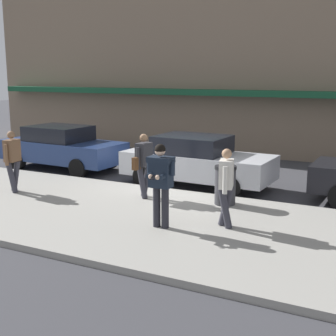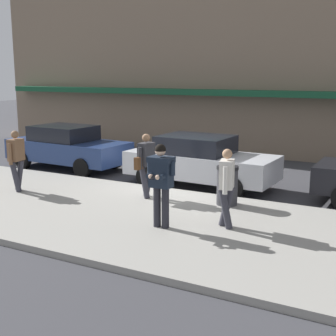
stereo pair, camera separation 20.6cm
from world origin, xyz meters
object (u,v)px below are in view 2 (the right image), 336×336
at_px(parked_sedan_near, 67,147).
at_px(trash_bin, 227,185).
at_px(pedestrian_in_light_coat, 227,183).
at_px(parked_sedan_mid, 200,161).
at_px(pedestrian_dark_coat, 16,157).
at_px(man_texting_on_phone, 161,177).
at_px(pedestrian_with_bag, 146,162).

xyz_separation_m(parked_sedan_near, trash_bin, (6.95, -2.14, -0.16)).
bearing_deg(trash_bin, pedestrian_in_light_coat, -69.39).
height_order(parked_sedan_mid, pedestrian_dark_coat, pedestrian_dark_coat).
xyz_separation_m(parked_sedan_near, parked_sedan_mid, (5.31, -0.21, 0.00)).
xyz_separation_m(parked_sedan_mid, pedestrian_dark_coat, (-4.01, -3.42, 0.32)).
relative_size(pedestrian_in_light_coat, pedestrian_dark_coat, 1.00).
bearing_deg(pedestrian_dark_coat, parked_sedan_mid, 40.47).
height_order(man_texting_on_phone, pedestrian_dark_coat, man_texting_on_phone).
xyz_separation_m(man_texting_on_phone, pedestrian_dark_coat, (-5.06, 0.84, -0.14)).
distance_m(parked_sedan_near, pedestrian_with_bag, 5.44).
bearing_deg(pedestrian_with_bag, pedestrian_in_light_coat, -24.96).
bearing_deg(trash_bin, pedestrian_dark_coat, -165.20).
distance_m(parked_sedan_mid, man_texting_on_phone, 4.41).
relative_size(parked_sedan_mid, pedestrian_in_light_coat, 2.68).
distance_m(man_texting_on_phone, trash_bin, 2.48).
distance_m(pedestrian_in_light_coat, pedestrian_with_bag, 3.05).
bearing_deg(parked_sedan_mid, pedestrian_in_light_coat, -57.80).
relative_size(parked_sedan_mid, pedestrian_dark_coat, 2.68).
xyz_separation_m(pedestrian_with_bag, trash_bin, (2.14, 0.38, -0.47)).
height_order(parked_sedan_near, trash_bin, parked_sedan_near).
bearing_deg(pedestrian_in_light_coat, man_texting_on_phone, -151.06).
bearing_deg(parked_sedan_mid, trash_bin, -49.67).
relative_size(parked_sedan_near, parked_sedan_mid, 1.00).
distance_m(parked_sedan_mid, pedestrian_in_light_coat, 4.26).
relative_size(man_texting_on_phone, pedestrian_with_bag, 1.06).
height_order(pedestrian_in_light_coat, trash_bin, pedestrian_in_light_coat).
bearing_deg(man_texting_on_phone, parked_sedan_near, 144.89).
height_order(pedestrian_in_light_coat, pedestrian_with_bag, same).
height_order(parked_sedan_near, parked_sedan_mid, same).
xyz_separation_m(man_texting_on_phone, trash_bin, (0.58, 2.33, -0.62)).
xyz_separation_m(parked_sedan_near, pedestrian_in_light_coat, (7.57, -3.81, 0.32)).
xyz_separation_m(parked_sedan_mid, trash_bin, (1.64, -1.93, -0.16)).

